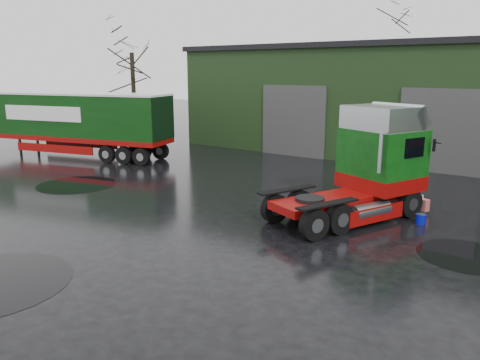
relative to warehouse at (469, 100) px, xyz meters
name	(u,v)px	position (x,y,z in m)	size (l,w,h in m)	color
ground	(233,253)	(-2.00, -20.00, -3.16)	(100.00, 100.00, 0.00)	black
warehouse	(469,100)	(0.00, 0.00, 0.00)	(32.40, 12.40, 6.30)	black
hero_tractor	(346,164)	(-0.78, -15.50, -1.30)	(2.54, 5.99, 3.72)	#0C460F
trailer_left	(74,125)	(-18.00, -13.44, -1.34)	(2.40, 11.72, 3.64)	silver
wash_bucket	(421,219)	(1.44, -14.45, -3.00)	(0.33, 0.33, 0.31)	#070CA2
tree_left	(133,79)	(-19.00, -8.00, 1.09)	(4.40, 4.40, 8.50)	black
tree_back_a	(389,71)	(-8.00, 10.00, 1.59)	(4.40, 4.40, 9.50)	black
puddle_1	(466,256)	(3.17, -16.51, -3.15)	(2.51, 2.51, 0.01)	black
puddle_2	(77,185)	(-12.12, -17.67, -3.15)	(3.31, 3.31, 0.01)	black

